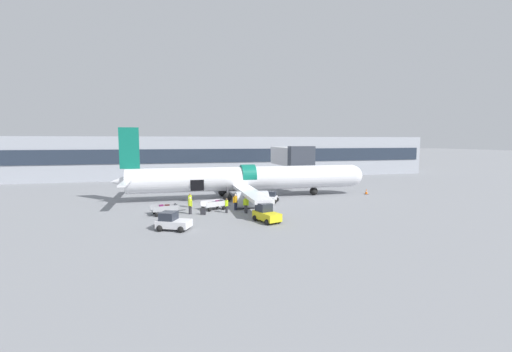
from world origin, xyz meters
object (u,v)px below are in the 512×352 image
(baggage_tug_lead, at_px, (270,198))
(baggage_cart_loading, at_px, (215,205))
(ground_crew_loader_a, at_px, (236,202))
(ground_crew_helper, at_px, (227,205))
(ground_crew_driver, at_px, (190,200))
(ground_crew_loader_b, at_px, (238,197))
(ground_crew_supervisor, at_px, (246,204))
(baggage_tug_rear, at_px, (266,214))
(ground_crew_marshal, at_px, (190,205))
(airplane, at_px, (244,179))
(baggage_tug_mid, at_px, (172,222))
(baggage_cart_queued, at_px, (165,209))
(suitcase_on_tarmac_upright, at_px, (203,211))

(baggage_tug_lead, xyz_separation_m, baggage_cart_loading, (-7.39, -2.89, -0.07))
(baggage_tug_lead, distance_m, baggage_cart_loading, 7.93)
(ground_crew_loader_a, distance_m, ground_crew_helper, 1.74)
(baggage_tug_lead, xyz_separation_m, ground_crew_helper, (-6.34, -5.04, 0.25))
(ground_crew_driver, bearing_deg, ground_crew_loader_b, 6.55)
(baggage_cart_loading, bearing_deg, ground_crew_loader_b, 38.90)
(ground_crew_supervisor, bearing_deg, baggage_tug_rear, -75.87)
(ground_crew_helper, distance_m, ground_crew_marshal, 3.90)
(ground_crew_marshal, bearing_deg, ground_crew_loader_a, 10.16)
(ground_crew_supervisor, distance_m, ground_crew_marshal, 5.98)
(airplane, distance_m, baggage_tug_mid, 17.81)
(baggage_tug_rear, height_order, ground_crew_driver, baggage_tug_rear)
(baggage_cart_queued, distance_m, ground_crew_loader_b, 9.55)
(ground_crew_loader_b, xyz_separation_m, ground_crew_marshal, (-6.07, -4.45, 0.14))
(baggage_tug_mid, bearing_deg, ground_crew_loader_b, 53.24)
(suitcase_on_tarmac_upright, bearing_deg, baggage_cart_loading, 58.84)
(baggage_tug_mid, relative_size, ground_crew_helper, 2.11)
(baggage_cart_queued, height_order, ground_crew_helper, ground_crew_helper)
(ground_crew_helper, bearing_deg, baggage_tug_lead, 38.48)
(baggage_tug_rear, xyz_separation_m, ground_crew_supervisor, (-1.08, 4.27, 0.22))
(ground_crew_loader_b, bearing_deg, suitcase_on_tarmac_upright, -132.82)
(ground_crew_loader_b, relative_size, ground_crew_helper, 1.00)
(baggage_cart_queued, bearing_deg, ground_crew_loader_b, 24.45)
(ground_crew_supervisor, height_order, ground_crew_helper, ground_crew_supervisor)
(baggage_cart_queued, distance_m, ground_crew_helper, 6.55)
(ground_crew_loader_b, bearing_deg, ground_crew_driver, -173.45)
(baggage_tug_rear, bearing_deg, ground_crew_driver, 127.04)
(baggage_tug_mid, relative_size, ground_crew_supervisor, 1.82)
(baggage_tug_rear, height_order, ground_crew_loader_b, baggage_tug_rear)
(baggage_tug_rear, xyz_separation_m, ground_crew_helper, (-3.09, 4.92, 0.09))
(baggage_cart_queued, relative_size, ground_crew_supervisor, 2.01)
(ground_crew_loader_a, bearing_deg, suitcase_on_tarmac_upright, -156.98)
(baggage_cart_loading, height_order, ground_crew_helper, ground_crew_helper)
(ground_crew_loader_b, xyz_separation_m, suitcase_on_tarmac_upright, (-4.77, -5.15, -0.46))
(baggage_cart_queued, height_order, ground_crew_loader_b, ground_crew_loader_b)
(airplane, bearing_deg, baggage_cart_loading, -125.66)
(baggage_tug_lead, distance_m, ground_crew_helper, 8.11)
(airplane, xyz_separation_m, baggage_tug_rear, (-0.79, -13.94, -1.83))
(baggage_cart_queued, xyz_separation_m, ground_crew_marshal, (2.62, -0.50, 0.45))
(ground_crew_helper, bearing_deg, baggage_tug_rear, -57.87)
(baggage_tug_lead, distance_m, ground_crew_loader_a, 6.39)
(baggage_tug_lead, xyz_separation_m, baggage_cart_queued, (-12.84, -4.23, -0.06))
(baggage_cart_queued, xyz_separation_m, ground_crew_loader_a, (7.72, 0.42, 0.43))
(baggage_tug_mid, height_order, baggage_tug_rear, baggage_tug_rear)
(ground_crew_loader_b, relative_size, ground_crew_marshal, 0.86)
(ground_crew_marshal, bearing_deg, ground_crew_driver, 87.43)
(baggage_tug_mid, bearing_deg, suitcase_on_tarmac_upright, 59.97)
(airplane, height_order, baggage_tug_lead, airplane)
(baggage_tug_lead, bearing_deg, baggage_cart_loading, -158.66)
(baggage_cart_queued, relative_size, ground_crew_helper, 2.33)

